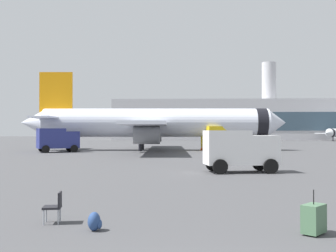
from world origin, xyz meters
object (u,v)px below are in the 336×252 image
object	(u,v)px
rolling_suitcase	(314,219)
safety_cone_near	(202,147)
gate_chair	(55,205)
traveller_backpack	(95,222)
fuel_truck	(224,137)
safety_cone_mid	(240,146)
cargo_van	(240,149)
service_truck	(58,139)
airplane_at_gate	(155,123)

from	to	relation	value
rolling_suitcase	safety_cone_near	bearing A→B (deg)	91.15
rolling_suitcase	gate_chair	world-z (taller)	rolling_suitcase
safety_cone_near	traveller_backpack	xyz separation A→B (m)	(-4.56, -45.29, -0.15)
fuel_truck	safety_cone_mid	distance (m)	6.74
fuel_truck	cargo_van	size ratio (longest dim) A/B	1.39
service_truck	gate_chair	bearing A→B (deg)	-72.73
fuel_truck	gate_chair	distance (m)	44.91
cargo_van	safety_cone_near	world-z (taller)	cargo_van
service_truck	rolling_suitcase	xyz separation A→B (m)	(18.66, -39.22, -1.22)
airplane_at_gate	safety_cone_near	world-z (taller)	airplane_at_gate
fuel_truck	traveller_backpack	xyz separation A→B (m)	(-7.58, -44.82, -1.54)
airplane_at_gate	cargo_van	distance (m)	30.54
airplane_at_gate	traveller_backpack	size ratio (longest dim) A/B	74.41
service_truck	fuel_truck	distance (m)	21.54
safety_cone_near	rolling_suitcase	xyz separation A→B (m)	(0.91, -45.44, 0.01)
service_truck	cargo_van	distance (m)	30.40
safety_cone_near	gate_chair	bearing A→B (deg)	-97.50
safety_cone_near	rolling_suitcase	size ratio (longest dim) A/B	0.70
airplane_at_gate	traveller_backpack	world-z (taller)	airplane_at_gate
cargo_van	traveller_backpack	distance (m)	16.31
safety_cone_near	traveller_backpack	distance (m)	45.52
airplane_at_gate	fuel_truck	xyz separation A→B (m)	(9.35, 0.04, -1.88)
service_truck	traveller_backpack	distance (m)	41.26
safety_cone_near	airplane_at_gate	bearing A→B (deg)	-175.36
airplane_at_gate	gate_chair	distance (m)	44.08
cargo_van	safety_cone_mid	xyz separation A→B (m)	(4.67, 35.55, -1.09)
service_truck	traveller_backpack	xyz separation A→B (m)	(13.18, -39.07, -1.37)
rolling_suitcase	traveller_backpack	xyz separation A→B (m)	(-5.48, 0.15, -0.16)
cargo_van	gate_chair	size ratio (longest dim) A/B	5.40
rolling_suitcase	airplane_at_gate	bearing A→B (deg)	99.16
fuel_truck	gate_chair	xyz separation A→B (m)	(-8.87, -44.00, -1.27)
service_truck	fuel_truck	size ratio (longest dim) A/B	0.81
cargo_van	safety_cone_near	xyz separation A→B (m)	(-1.13, 30.05, -1.07)
fuel_truck	safety_cone_near	world-z (taller)	fuel_truck
safety_cone_mid	traveller_backpack	bearing A→B (deg)	-101.53
service_truck	gate_chair	size ratio (longest dim) A/B	6.11
cargo_van	traveller_backpack	xyz separation A→B (m)	(-5.69, -15.24, -1.22)
gate_chair	safety_cone_mid	bearing A→B (deg)	76.87
safety_cone_near	gate_chair	xyz separation A→B (m)	(-5.85, -44.47, 0.12)
safety_cone_near	rolling_suitcase	bearing A→B (deg)	-88.85
traveller_backpack	gate_chair	size ratio (longest dim) A/B	0.56
safety_cone_near	safety_cone_mid	distance (m)	7.99
cargo_van	airplane_at_gate	bearing A→B (deg)	104.18
cargo_van	gate_chair	xyz separation A→B (m)	(-6.98, -14.42, -0.95)
fuel_truck	safety_cone_near	distance (m)	3.35
safety_cone_mid	service_truck	bearing A→B (deg)	-153.54
safety_cone_near	gate_chair	size ratio (longest dim) A/B	0.90
fuel_truck	rolling_suitcase	bearing A→B (deg)	-92.68
airplane_at_gate	traveller_backpack	distance (m)	44.94
airplane_at_gate	gate_chair	xyz separation A→B (m)	(0.48, -43.96, -3.16)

